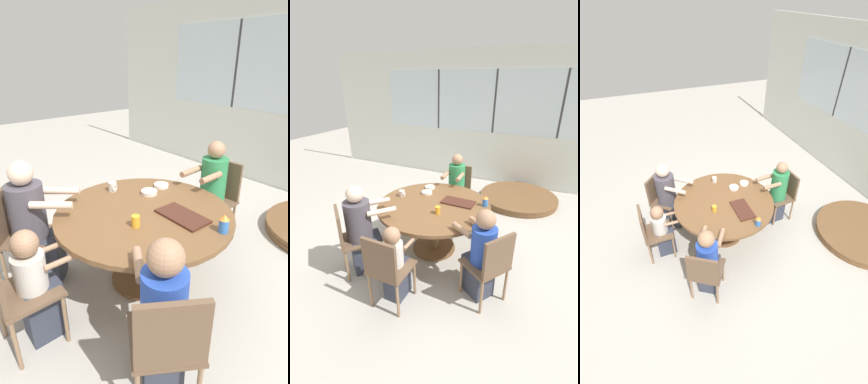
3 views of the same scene
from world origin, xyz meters
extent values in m
plane|color=#B2ADA3|center=(0.00, 0.00, 0.00)|extent=(16.00, 16.00, 0.00)
cube|color=#333333|center=(-1.30, 2.93, 1.76)|extent=(0.04, 0.01, 1.27)
cylinder|color=brown|center=(0.00, 0.00, 0.69)|extent=(1.49, 1.49, 0.04)
cylinder|color=brown|center=(0.00, 0.00, 0.33)|extent=(0.14, 0.14, 0.67)
cylinder|color=brown|center=(0.00, 0.00, 0.01)|extent=(0.60, 0.60, 0.03)
cube|color=brown|center=(0.86, -0.56, 0.45)|extent=(0.55, 0.55, 0.03)
cube|color=brown|center=(1.01, -0.65, 0.67)|extent=(0.24, 0.34, 0.42)
cylinder|color=#8C6B4C|center=(0.63, -0.61, 0.22)|extent=(0.03, 0.03, 0.43)
cylinder|color=#8C6B4C|center=(0.81, -0.32, 0.22)|extent=(0.03, 0.03, 0.43)
cube|color=brown|center=(-0.66, -0.79, 0.45)|extent=(0.56, 0.56, 0.03)
cube|color=brown|center=(-0.77, -0.93, 0.67)|extent=(0.32, 0.27, 0.42)
cylinder|color=#8C6B4C|center=(-0.68, -0.55, 0.22)|extent=(0.03, 0.03, 0.43)
cylinder|color=#8C6B4C|center=(-0.42, -0.77, 0.22)|extent=(0.03, 0.03, 0.43)
cylinder|color=#8C6B4C|center=(-0.90, -0.81, 0.22)|extent=(0.03, 0.03, 0.43)
cylinder|color=#8C6B4C|center=(-0.63, -1.03, 0.22)|extent=(0.03, 0.03, 0.43)
cube|color=brown|center=(-0.06, 1.02, 0.45)|extent=(0.42, 0.42, 0.03)
cube|color=brown|center=(-0.07, 1.20, 0.67)|extent=(0.38, 0.06, 0.42)
cylinder|color=#8C6B4C|center=(0.12, 0.87, 0.22)|extent=(0.03, 0.03, 0.43)
cylinder|color=#8C6B4C|center=(-0.22, 0.84, 0.22)|extent=(0.03, 0.03, 0.43)
cylinder|color=#8C6B4C|center=(0.10, 1.21, 0.22)|extent=(0.03, 0.03, 0.43)
cylinder|color=#8C6B4C|center=(-0.24, 1.18, 0.22)|extent=(0.03, 0.03, 0.43)
cube|color=brown|center=(0.01, -1.03, 0.45)|extent=(0.40, 0.40, 0.03)
cylinder|color=#8C6B4C|center=(-0.16, -0.86, 0.22)|extent=(0.03, 0.03, 0.43)
cylinder|color=#8C6B4C|center=(0.18, -0.86, 0.22)|extent=(0.03, 0.03, 0.43)
cylinder|color=#8C6B4C|center=(-0.16, -1.20, 0.22)|extent=(0.03, 0.03, 0.43)
cylinder|color=#8C6B4C|center=(0.18, -1.20, 0.22)|extent=(0.03, 0.03, 0.43)
cube|color=#333847|center=(0.79, -0.51, 0.23)|extent=(0.39, 0.37, 0.46)
cylinder|color=#284CB7|center=(0.83, -0.53, 0.66)|extent=(0.26, 0.26, 0.41)
sphere|color=#A37A5B|center=(0.83, -0.53, 0.97)|extent=(0.20, 0.20, 0.20)
cylinder|color=#A37A5B|center=(0.58, -0.51, 0.77)|extent=(0.28, 0.21, 0.06)
cylinder|color=#A37A5B|center=(0.71, -0.31, 0.77)|extent=(0.28, 0.21, 0.06)
cube|color=#333847|center=(-0.59, -0.71, 0.23)|extent=(0.44, 0.46, 0.46)
cylinder|color=#4C4751|center=(-0.63, -0.76, 0.70)|extent=(0.30, 0.30, 0.49)
sphere|color=beige|center=(-0.63, -0.76, 1.05)|extent=(0.20, 0.20, 0.20)
cylinder|color=beige|center=(-0.57, -0.47, 0.83)|extent=(0.26, 0.30, 0.06)
cylinder|color=beige|center=(-0.36, -0.65, 0.83)|extent=(0.26, 0.30, 0.06)
cube|color=#333847|center=(-0.06, 0.93, 0.23)|extent=(0.26, 0.33, 0.46)
cylinder|color=#2D844C|center=(-0.06, 0.98, 0.71)|extent=(0.27, 0.27, 0.50)
sphere|color=#A37A5B|center=(-0.06, 0.98, 1.05)|extent=(0.18, 0.18, 0.18)
cylinder|color=#A37A5B|center=(0.07, 0.77, 0.84)|extent=(0.08, 0.30, 0.06)
cylinder|color=#A37A5B|center=(-0.17, 0.75, 0.84)|extent=(0.08, 0.30, 0.06)
cube|color=#333847|center=(0.01, -0.94, 0.23)|extent=(0.20, 0.26, 0.46)
cylinder|color=beige|center=(0.01, -0.99, 0.59)|extent=(0.22, 0.22, 0.26)
sphere|color=#A37A5B|center=(0.01, -0.99, 0.81)|extent=(0.18, 0.18, 0.18)
cylinder|color=#A37A5B|center=(-0.09, -0.80, 0.64)|extent=(0.04, 0.24, 0.04)
cylinder|color=#A37A5B|center=(0.10, -0.80, 0.64)|extent=(0.04, 0.24, 0.04)
cube|color=#472319|center=(0.27, 0.18, 0.72)|extent=(0.43, 0.23, 0.02)
cylinder|color=beige|center=(-0.52, 0.03, 0.75)|extent=(0.08, 0.08, 0.09)
torus|color=beige|center=(-0.48, 0.03, 0.75)|extent=(0.01, 0.06, 0.06)
cylinder|color=blue|center=(0.62, 0.25, 0.76)|extent=(0.07, 0.07, 0.10)
cone|color=orange|center=(0.62, 0.25, 0.83)|extent=(0.08, 0.08, 0.04)
cylinder|color=gold|center=(0.15, -0.20, 0.75)|extent=(0.07, 0.07, 0.09)
cylinder|color=silver|center=(-0.24, 0.26, 0.72)|extent=(0.15, 0.15, 0.04)
cylinder|color=white|center=(-0.29, 0.46, 0.72)|extent=(0.15, 0.15, 0.03)
camera|label=1|loc=(1.72, -1.40, 1.90)|focal=28.00mm
camera|label=2|loc=(1.32, -2.73, 2.26)|focal=24.00mm
camera|label=3|loc=(2.73, -1.04, 3.21)|focal=24.00mm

